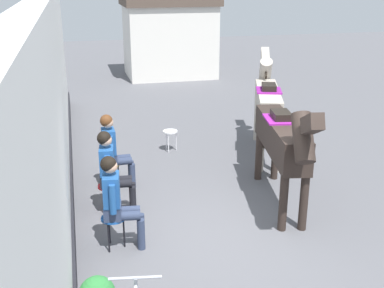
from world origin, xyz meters
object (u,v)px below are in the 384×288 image
seated_visitor_far (113,148)px  saddled_horse_far (267,101)px  seated_visitor_near (117,198)px  seated_visitor_middle (111,168)px  spare_stool_white (170,133)px  saddled_horse_near (283,140)px

seated_visitor_far → saddled_horse_far: bearing=17.8°
seated_visitor_near → seated_visitor_middle: (0.02, 1.11, 0.00)m
seated_visitor_far → seated_visitor_near: bearing=-93.7°
seated_visitor_middle → seated_visitor_far: same height
saddled_horse_far → spare_stool_white: size_ratio=6.26×
saddled_horse_far → saddled_horse_near: bearing=-106.7°
seated_visitor_far → saddled_horse_far: 3.55m
seated_visitor_middle → saddled_horse_far: 4.03m
seated_visitor_near → seated_visitor_far: bearing=86.3°
seated_visitor_middle → seated_visitor_far: 0.96m
saddled_horse_far → spare_stool_white: 2.20m
seated_visitor_near → seated_visitor_middle: bearing=88.7°
spare_stool_white → saddled_horse_near: bearing=-67.5°
saddled_horse_near → seated_visitor_middle: bearing=171.6°
seated_visitor_near → spare_stool_white: bearing=68.0°
seated_visitor_far → spare_stool_white: bearing=50.6°
seated_visitor_middle → saddled_horse_far: size_ratio=0.48×
saddled_horse_far → seated_visitor_far: bearing=-162.2°
seated_visitor_near → seated_visitor_middle: same height
seated_visitor_far → saddled_horse_far: (3.36, 1.08, 0.38)m
seated_visitor_middle → seated_visitor_near: bearing=-91.3°
seated_visitor_far → spare_stool_white: size_ratio=3.02×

